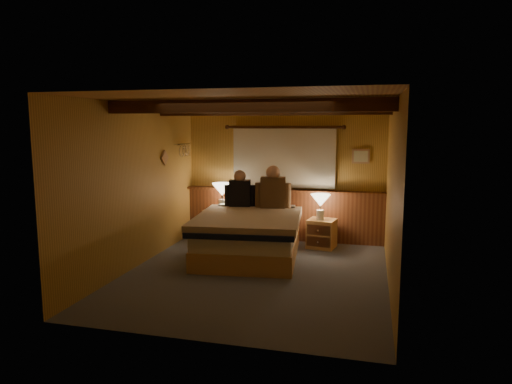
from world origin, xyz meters
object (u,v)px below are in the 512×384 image
(nightstand_left, at_px, (221,225))
(nightstand_right, at_px, (322,234))
(lamp_left, at_px, (222,191))
(duffel_bag, at_px, (217,244))
(person_right, at_px, (273,190))
(person_left, at_px, (240,191))
(bed, at_px, (249,235))
(lamp_right, at_px, (321,202))

(nightstand_left, bearing_deg, nightstand_right, 7.54)
(lamp_left, distance_m, duffel_bag, 1.16)
(lamp_left, height_order, duffel_bag, lamp_left)
(person_right, bearing_deg, nightstand_right, 2.16)
(nightstand_left, xyz_separation_m, person_left, (0.44, -0.25, 0.67))
(person_left, distance_m, duffel_bag, 1.02)
(bed, bearing_deg, person_left, 110.95)
(nightstand_left, xyz_separation_m, nightstand_right, (1.85, -0.10, -0.04))
(bed, height_order, nightstand_left, bed)
(lamp_right, distance_m, person_left, 1.39)
(duffel_bag, bearing_deg, person_right, 29.52)
(nightstand_right, relative_size, duffel_bag, 1.06)
(lamp_right, bearing_deg, nightstand_right, 44.25)
(bed, xyz_separation_m, person_left, (-0.35, 0.69, 0.59))
(lamp_right, height_order, duffel_bag, lamp_right)
(person_right, distance_m, duffel_bag, 1.31)
(nightstand_left, height_order, lamp_left, lamp_left)
(nightstand_left, distance_m, person_right, 1.27)
(person_left, bearing_deg, lamp_left, 135.30)
(bed, height_order, person_right, person_right)
(person_right, bearing_deg, lamp_left, 156.16)
(duffel_bag, bearing_deg, nightstand_right, 18.18)
(nightstand_right, relative_size, person_left, 0.78)
(nightstand_left, xyz_separation_m, lamp_right, (1.82, -0.12, 0.52))
(lamp_left, height_order, person_right, person_right)
(nightstand_left, distance_m, duffel_bag, 0.88)
(lamp_left, bearing_deg, nightstand_left, -154.44)
(nightstand_left, bearing_deg, person_left, -19.31)
(bed, bearing_deg, lamp_left, 122.49)
(nightstand_left, height_order, nightstand_right, nightstand_left)
(duffel_bag, bearing_deg, nightstand_left, 98.47)
(lamp_right, relative_size, duffel_bag, 0.90)
(lamp_left, bearing_deg, bed, -51.47)
(person_right, xyz_separation_m, duffel_bag, (-0.81, -0.59, -0.84))
(person_right, bearing_deg, duffel_bag, -152.91)
(person_left, bearing_deg, person_right, -11.42)
(nightstand_left, xyz_separation_m, duffel_bag, (0.22, -0.84, -0.14))
(lamp_left, xyz_separation_m, person_left, (0.41, -0.27, 0.05))
(person_right, relative_size, duffel_bag, 1.54)
(lamp_left, height_order, lamp_right, lamp_left)
(nightstand_right, distance_m, lamp_left, 1.94)
(person_left, bearing_deg, lamp_right, -6.01)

